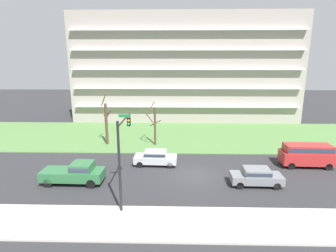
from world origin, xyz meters
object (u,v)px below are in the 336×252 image
tree_left (154,125)px  pickup_green_center_left (75,173)px  van_red_near_right (307,154)px  traffic_signal_mast (123,146)px  sedan_silver_center_right (156,157)px  tree_far_left (106,122)px  sedan_gray_near_left (256,176)px

tree_left → pickup_green_center_left: 13.11m
van_red_near_right → traffic_signal_mast: traffic_signal_mast is taller
pickup_green_center_left → sedan_silver_center_right: bearing=34.8°
tree_far_left → van_red_near_right: (22.39, -7.01, -1.56)m
sedan_gray_near_left → pickup_green_center_left: pickup_green_center_left is taller
sedan_gray_near_left → traffic_signal_mast: size_ratio=0.66×
van_red_near_right → traffic_signal_mast: 19.25m
sedan_gray_near_left → sedan_silver_center_right: same height
tree_left → sedan_gray_near_left: bearing=-49.6°
pickup_green_center_left → van_red_near_right: (22.36, 4.51, 0.38)m
van_red_near_right → sedan_silver_center_right: bearing=1.9°
sedan_gray_near_left → traffic_signal_mast: 11.96m
tree_left → sedan_gray_near_left: (9.74, -11.44, -1.86)m
traffic_signal_mast → tree_far_left: bearing=108.8°
tree_far_left → van_red_near_right: bearing=-17.4°
tree_far_left → sedan_gray_near_left: tree_far_left is taller
pickup_green_center_left → tree_far_left: bearing=91.4°
van_red_near_right → traffic_signal_mast: size_ratio=0.78×
sedan_silver_center_right → van_red_near_right: 15.59m
tree_left → van_red_near_right: size_ratio=1.05×
sedan_gray_near_left → sedan_silver_center_right: size_ratio=1.00×
tree_left → pickup_green_center_left: (-6.16, -11.45, -1.71)m
sedan_gray_near_left → pickup_green_center_left: size_ratio=0.82×
tree_far_left → sedan_gray_near_left: size_ratio=1.46×
sedan_silver_center_right → traffic_signal_mast: (-1.83, -7.61, 3.67)m
pickup_green_center_left → sedan_silver_center_right: pickup_green_center_left is taller
tree_left → traffic_signal_mast: 14.71m
traffic_signal_mast → tree_left: bearing=85.3°
sedan_silver_center_right → traffic_signal_mast: bearing=78.5°
pickup_green_center_left → traffic_signal_mast: bearing=-30.9°
traffic_signal_mast → sedan_gray_near_left: bearing=15.9°
tree_left → sedan_gray_near_left: 15.14m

